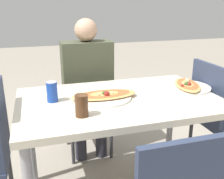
{
  "coord_description": "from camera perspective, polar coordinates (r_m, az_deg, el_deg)",
  "views": [
    {
      "loc": [
        -0.49,
        -1.48,
        1.33
      ],
      "look_at": [
        -0.05,
        0.01,
        0.81
      ],
      "focal_mm": 42.0,
      "sensor_mm": 36.0,
      "label": 1
    }
  ],
  "objects": [
    {
      "name": "dining_table",
      "position": [
        1.69,
        1.57,
        -4.34
      ],
      "size": [
        1.26,
        0.78,
        0.75
      ],
      "color": "beige",
      "rests_on": "ground_plane"
    },
    {
      "name": "chair_far_seated",
      "position": [
        2.38,
        -5.74,
        -1.5
      ],
      "size": [
        0.4,
        0.4,
        0.91
      ],
      "rotation": [
        0.0,
        0.0,
        3.14
      ],
      "color": "#2D3851",
      "rests_on": "ground_plane"
    },
    {
      "name": "chair_side_right",
      "position": [
        2.18,
        21.93,
        -4.77
      ],
      "size": [
        0.4,
        0.4,
        0.91
      ],
      "rotation": [
        0.0,
        0.0,
        -1.57
      ],
      "color": "#2D3851",
      "rests_on": "ground_plane"
    },
    {
      "name": "person_seated",
      "position": [
        2.22,
        -5.33,
        2.16
      ],
      "size": [
        0.41,
        0.23,
        1.21
      ],
      "rotation": [
        0.0,
        0.0,
        3.14
      ],
      "color": "#2D2D38",
      "rests_on": "ground_plane"
    },
    {
      "name": "pizza_main",
      "position": [
        1.65,
        -1.69,
        -1.37
      ],
      "size": [
        0.42,
        0.34,
        0.06
      ],
      "color": "white",
      "rests_on": "dining_table"
    },
    {
      "name": "soda_can",
      "position": [
        1.63,
        -12.92,
        -0.48
      ],
      "size": [
        0.07,
        0.07,
        0.12
      ],
      "color": "#1E47B2",
      "rests_on": "dining_table"
    },
    {
      "name": "drink_glass",
      "position": [
        1.4,
        -6.62,
        -3.48
      ],
      "size": [
        0.07,
        0.07,
        0.12
      ],
      "color": "#4C2D19",
      "rests_on": "dining_table"
    },
    {
      "name": "pizza_second",
      "position": [
        1.92,
        16.06,
        0.78
      ],
      "size": [
        0.32,
        0.37,
        0.06
      ],
      "color": "white",
      "rests_on": "dining_table"
    }
  ]
}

